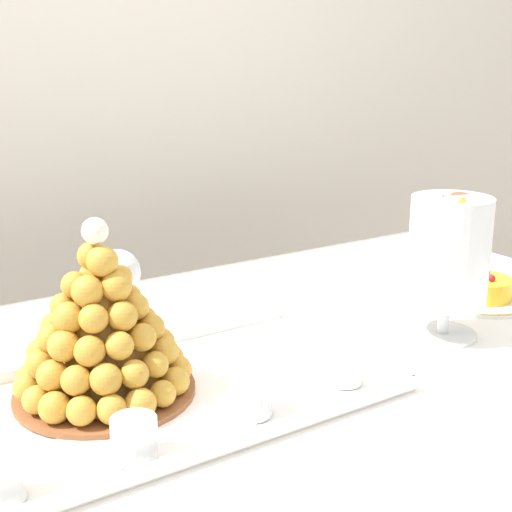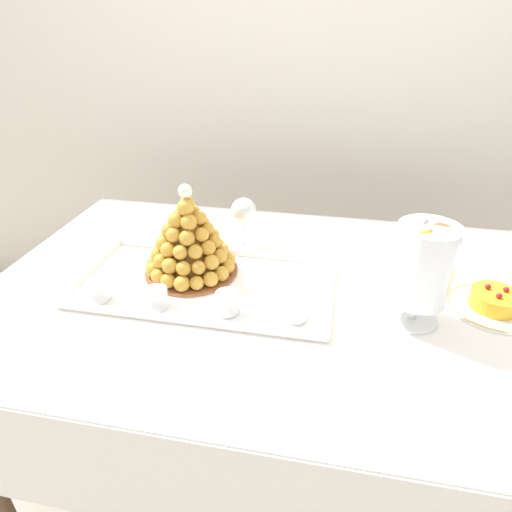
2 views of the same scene
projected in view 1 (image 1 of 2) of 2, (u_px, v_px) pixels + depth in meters
name	position (u px, v px, depth m)	size (l,w,h in m)	color
backdrop_wall	(49.00, 45.00, 1.84)	(4.80, 0.10, 2.50)	silver
buffet_table	(274.00, 408.00, 1.15)	(1.61, 1.00, 0.76)	brown
serving_tray	(158.00, 399.00, 0.98)	(0.67, 0.35, 0.02)	white
croquembouche	(101.00, 330.00, 0.97)	(0.25, 0.25, 0.26)	brown
dessert_cup_mid_left	(134.00, 439.00, 0.83)	(0.06, 0.06, 0.05)	silver
dessert_cup_centre	(252.00, 397.00, 0.93)	(0.06, 0.06, 0.05)	silver
dessert_cup_mid_right	(344.00, 368.00, 1.03)	(0.05, 0.05, 0.05)	silver
macaron_goblet	(449.00, 253.00, 1.18)	(0.14, 0.14, 0.26)	white
fruit_tart_plate	(482.00, 292.00, 1.39)	(0.21, 0.21, 0.06)	white
wine_glass	(118.00, 275.00, 1.18)	(0.08, 0.08, 0.16)	silver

